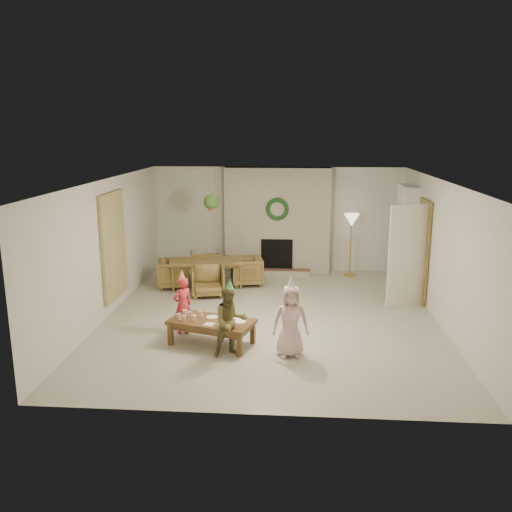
# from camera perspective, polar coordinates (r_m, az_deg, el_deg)

# --- Properties ---
(floor) EXTENTS (7.00, 7.00, 0.00)m
(floor) POSITION_cam_1_polar(r_m,az_deg,el_deg) (9.94, 1.56, -6.46)
(floor) COLOR #B7B29E
(floor) RESTS_ON ground
(ceiling) EXTENTS (7.00, 7.00, 0.00)m
(ceiling) POSITION_cam_1_polar(r_m,az_deg,el_deg) (9.40, 1.66, 8.04)
(ceiling) COLOR white
(ceiling) RESTS_ON wall_back
(wall_back) EXTENTS (7.00, 0.00, 7.00)m
(wall_back) POSITION_cam_1_polar(r_m,az_deg,el_deg) (13.03, 2.33, 3.97)
(wall_back) COLOR silver
(wall_back) RESTS_ON floor
(wall_front) EXTENTS (7.00, 0.00, 7.00)m
(wall_front) POSITION_cam_1_polar(r_m,az_deg,el_deg) (6.23, 0.11, -6.52)
(wall_front) COLOR silver
(wall_front) RESTS_ON floor
(wall_left) EXTENTS (0.00, 7.00, 7.00)m
(wall_left) POSITION_cam_1_polar(r_m,az_deg,el_deg) (10.17, -15.52, 0.84)
(wall_left) COLOR silver
(wall_left) RESTS_ON floor
(wall_right) EXTENTS (0.00, 7.00, 7.00)m
(wall_right) POSITION_cam_1_polar(r_m,az_deg,el_deg) (9.92, 19.19, 0.27)
(wall_right) COLOR silver
(wall_right) RESTS_ON floor
(fireplace_mass) EXTENTS (2.50, 0.40, 2.50)m
(fireplace_mass) POSITION_cam_1_polar(r_m,az_deg,el_deg) (12.83, 2.30, 3.83)
(fireplace_mass) COLOR #581E17
(fireplace_mass) RESTS_ON floor
(fireplace_hearth) EXTENTS (1.60, 0.30, 0.12)m
(fireplace_hearth) POSITION_cam_1_polar(r_m,az_deg,el_deg) (12.74, 2.19, -1.72)
(fireplace_hearth) COLOR maroon
(fireplace_hearth) RESTS_ON floor
(fireplace_firebox) EXTENTS (0.75, 0.12, 0.75)m
(fireplace_firebox) POSITION_cam_1_polar(r_m,az_deg,el_deg) (12.81, 2.23, 0.16)
(fireplace_firebox) COLOR black
(fireplace_firebox) RESTS_ON floor
(fireplace_wreath) EXTENTS (0.54, 0.10, 0.54)m
(fireplace_wreath) POSITION_cam_1_polar(r_m,az_deg,el_deg) (12.56, 2.27, 5.01)
(fireplace_wreath) COLOR #19441C
(fireplace_wreath) RESTS_ON fireplace_mass
(floor_lamp_base) EXTENTS (0.27, 0.27, 0.03)m
(floor_lamp_base) POSITION_cam_1_polar(r_m,az_deg,el_deg) (12.86, 9.93, -1.98)
(floor_lamp_base) COLOR gold
(floor_lamp_base) RESTS_ON floor
(floor_lamp_post) EXTENTS (0.03, 0.03, 1.33)m
(floor_lamp_post) POSITION_cam_1_polar(r_m,az_deg,el_deg) (12.70, 10.05, 0.95)
(floor_lamp_post) COLOR gold
(floor_lamp_post) RESTS_ON floor
(floor_lamp_shade) EXTENTS (0.35, 0.35, 0.29)m
(floor_lamp_shade) POSITION_cam_1_polar(r_m,az_deg,el_deg) (12.58, 10.16, 3.79)
(floor_lamp_shade) COLOR beige
(floor_lamp_shade) RESTS_ON floor_lamp_post
(bookshelf_carcass) EXTENTS (0.30, 1.00, 2.20)m
(bookshelf_carcass) POSITION_cam_1_polar(r_m,az_deg,el_deg) (12.11, 15.68, 2.05)
(bookshelf_carcass) COLOR white
(bookshelf_carcass) RESTS_ON floor
(bookshelf_shelf_a) EXTENTS (0.30, 0.92, 0.03)m
(bookshelf_shelf_a) POSITION_cam_1_polar(r_m,az_deg,el_deg) (12.24, 15.40, -0.93)
(bookshelf_shelf_a) COLOR white
(bookshelf_shelf_a) RESTS_ON bookshelf_carcass
(bookshelf_shelf_b) EXTENTS (0.30, 0.92, 0.03)m
(bookshelf_shelf_b) POSITION_cam_1_polar(r_m,az_deg,el_deg) (12.15, 15.52, 0.89)
(bookshelf_shelf_b) COLOR white
(bookshelf_shelf_b) RESTS_ON bookshelf_carcass
(bookshelf_shelf_c) EXTENTS (0.30, 0.92, 0.03)m
(bookshelf_shelf_c) POSITION_cam_1_polar(r_m,az_deg,el_deg) (12.08, 15.64, 2.75)
(bookshelf_shelf_c) COLOR white
(bookshelf_shelf_c) RESTS_ON bookshelf_carcass
(bookshelf_shelf_d) EXTENTS (0.30, 0.92, 0.03)m
(bookshelf_shelf_d) POSITION_cam_1_polar(r_m,az_deg,el_deg) (12.01, 15.75, 4.62)
(bookshelf_shelf_d) COLOR white
(bookshelf_shelf_d) RESTS_ON bookshelf_carcass
(books_row_lower) EXTENTS (0.20, 0.40, 0.24)m
(books_row_lower) POSITION_cam_1_polar(r_m,az_deg,el_deg) (12.06, 15.48, -0.46)
(books_row_lower) COLOR maroon
(books_row_lower) RESTS_ON bookshelf_shelf_a
(books_row_mid) EXTENTS (0.20, 0.44, 0.24)m
(books_row_mid) POSITION_cam_1_polar(r_m,az_deg,el_deg) (12.17, 15.42, 1.59)
(books_row_mid) COLOR #255189
(books_row_mid) RESTS_ON bookshelf_shelf_b
(books_row_upper) EXTENTS (0.20, 0.36, 0.22)m
(books_row_upper) POSITION_cam_1_polar(r_m,az_deg,el_deg) (11.96, 15.67, 3.27)
(books_row_upper) COLOR gold
(books_row_upper) RESTS_ON bookshelf_shelf_c
(door_frame) EXTENTS (0.05, 0.86, 2.04)m
(door_frame) POSITION_cam_1_polar(r_m,az_deg,el_deg) (11.10, 17.35, 0.51)
(door_frame) COLOR brown
(door_frame) RESTS_ON floor
(door_leaf) EXTENTS (0.77, 0.32, 2.00)m
(door_leaf) POSITION_cam_1_polar(r_m,az_deg,el_deg) (10.66, 15.80, -0.01)
(door_leaf) COLOR beige
(door_leaf) RESTS_ON floor
(curtain_panel) EXTENTS (0.06, 1.20, 2.00)m
(curtain_panel) POSITION_cam_1_polar(r_m,az_deg,el_deg) (10.35, -14.94, 1.07)
(curtain_panel) COLOR #BDB886
(curtain_panel) RESTS_ON wall_left
(dining_table) EXTENTS (1.75, 1.20, 0.56)m
(dining_table) POSITION_cam_1_polar(r_m,az_deg,el_deg) (11.80, -5.29, -1.87)
(dining_table) COLOR brown
(dining_table) RESTS_ON floor
(dining_chair_near) EXTENTS (0.79, 0.81, 0.62)m
(dining_chair_near) POSITION_cam_1_polar(r_m,az_deg,el_deg) (11.12, -5.15, -2.67)
(dining_chair_near) COLOR brown
(dining_chair_near) RESTS_ON floor
(dining_chair_far) EXTENTS (0.79, 0.81, 0.62)m
(dining_chair_far) POSITION_cam_1_polar(r_m,az_deg,el_deg) (12.48, -5.42, -0.90)
(dining_chair_far) COLOR brown
(dining_chair_far) RESTS_ON floor
(dining_chair_left) EXTENTS (0.81, 0.79, 0.62)m
(dining_chair_left) POSITION_cam_1_polar(r_m,az_deg,el_deg) (11.79, -8.72, -1.83)
(dining_chair_left) COLOR brown
(dining_chair_left) RESTS_ON floor
(dining_chair_right) EXTENTS (0.81, 0.79, 0.62)m
(dining_chair_right) POSITION_cam_1_polar(r_m,az_deg,el_deg) (11.86, -1.03, -1.60)
(dining_chair_right) COLOR brown
(dining_chair_right) RESTS_ON floor
(hanging_plant_cord) EXTENTS (0.01, 0.01, 0.70)m
(hanging_plant_cord) POSITION_cam_1_polar(r_m,az_deg,el_deg) (11.05, -4.79, 6.97)
(hanging_plant_cord) COLOR tan
(hanging_plant_cord) RESTS_ON ceiling
(hanging_plant_pot) EXTENTS (0.16, 0.16, 0.12)m
(hanging_plant_pot) POSITION_cam_1_polar(r_m,az_deg,el_deg) (11.09, -4.76, 5.17)
(hanging_plant_pot) COLOR brown
(hanging_plant_pot) RESTS_ON hanging_plant_cord
(hanging_plant_foliage) EXTENTS (0.32, 0.32, 0.32)m
(hanging_plant_foliage) POSITION_cam_1_polar(r_m,az_deg,el_deg) (11.08, -4.77, 5.79)
(hanging_plant_foliage) COLOR #284918
(hanging_plant_foliage) RESTS_ON hanging_plant_pot
(coffee_table_top) EXTENTS (1.46, 1.03, 0.06)m
(coffee_table_top) POSITION_cam_1_polar(r_m,az_deg,el_deg) (8.62, -4.76, -7.02)
(coffee_table_top) COLOR brown
(coffee_table_top) RESTS_ON floor
(coffee_table_apron) EXTENTS (1.33, 0.90, 0.08)m
(coffee_table_apron) POSITION_cam_1_polar(r_m,az_deg,el_deg) (8.64, -4.75, -7.46)
(coffee_table_apron) COLOR brown
(coffee_table_apron) RESTS_ON floor
(coffee_leg_fl) EXTENTS (0.09, 0.09, 0.35)m
(coffee_leg_fl) POSITION_cam_1_polar(r_m,az_deg,el_deg) (8.74, -9.10, -8.27)
(coffee_leg_fl) COLOR brown
(coffee_leg_fl) RESTS_ON floor
(coffee_leg_fr) EXTENTS (0.09, 0.09, 0.35)m
(coffee_leg_fr) POSITION_cam_1_polar(r_m,az_deg,el_deg) (8.22, -1.77, -9.52)
(coffee_leg_fr) COLOR brown
(coffee_leg_fr) RESTS_ON floor
(coffee_leg_bl) EXTENTS (0.09, 0.09, 0.35)m
(coffee_leg_bl) POSITION_cam_1_polar(r_m,az_deg,el_deg) (9.18, -7.36, -7.14)
(coffee_leg_bl) COLOR brown
(coffee_leg_bl) RESTS_ON floor
(coffee_leg_br) EXTENTS (0.09, 0.09, 0.35)m
(coffee_leg_br) POSITION_cam_1_polar(r_m,az_deg,el_deg) (8.69, -0.34, -8.24)
(coffee_leg_br) COLOR brown
(coffee_leg_br) RESTS_ON floor
(cup_a) EXTENTS (0.09, 0.09, 0.09)m
(cup_a) POSITION_cam_1_polar(r_m,az_deg,el_deg) (8.69, -8.24, -6.39)
(cup_a) COLOR white
(cup_a) RESTS_ON coffee_table_top
(cup_b) EXTENTS (0.09, 0.09, 0.09)m
(cup_b) POSITION_cam_1_polar(r_m,az_deg,el_deg) (8.86, -7.59, -5.98)
(cup_b) COLOR white
(cup_b) RESTS_ON coffee_table_top
(cup_c) EXTENTS (0.09, 0.09, 0.09)m
(cup_c) POSITION_cam_1_polar(r_m,az_deg,el_deg) (8.59, -7.70, -6.60)
(cup_c) COLOR white
(cup_c) RESTS_ON coffee_table_top
(cup_d) EXTENTS (0.09, 0.09, 0.09)m
(cup_d) POSITION_cam_1_polar(r_m,az_deg,el_deg) (8.76, -7.05, -6.19)
(cup_d) COLOR white
(cup_d) RESTS_ON coffee_table_top
(cup_e) EXTENTS (0.09, 0.09, 0.09)m
(cup_e) POSITION_cam_1_polar(r_m,az_deg,el_deg) (8.60, -6.60, -6.57)
(cup_e) COLOR white
(cup_e) RESTS_ON coffee_table_top
(cup_f) EXTENTS (0.09, 0.09, 0.09)m
(cup_f) POSITION_cam_1_polar(r_m,az_deg,el_deg) (8.76, -5.97, -6.15)
(cup_f) COLOR white
(cup_f) RESTS_ON coffee_table_top
(plate_a) EXTENTS (0.23, 0.23, 0.01)m
(plate_a) POSITION_cam_1_polar(r_m,az_deg,el_deg) (8.73, -4.70, -6.50)
(plate_a) COLOR white
(plate_a) RESTS_ON coffee_table_top
(plate_b) EXTENTS (0.23, 0.23, 0.01)m
(plate_b) POSITION_cam_1_polar(r_m,az_deg,el_deg) (8.41, -3.51, -7.25)
(plate_b) COLOR white
(plate_b) RESTS_ON coffee_table_top
(plate_c) EXTENTS (0.23, 0.23, 0.01)m
(plate_c) POSITION_cam_1_polar(r_m,az_deg,el_deg) (8.51, -1.67, -6.99)
(plate_c) COLOR white
(plate_c) RESTS_ON coffee_table_top
(food_scoop) EXTENTS (0.09, 0.09, 0.07)m
(food_scoop) POSITION_cam_1_polar(r_m,az_deg,el_deg) (8.40, -3.51, -7.00)
(food_scoop) COLOR tan
(food_scoop) RESTS_ON plate_b
(napkin_left) EXTENTS (0.19, 0.19, 0.01)m
(napkin_left) POSITION_cam_1_polar(r_m,az_deg,el_deg) (8.43, -5.01, -7.25)
(napkin_left) COLOR #FFBBCB
(napkin_left) RESTS_ON coffee_table_top
(napkin_right) EXTENTS (0.19, 0.19, 0.01)m
(napkin_right) POSITION_cam_1_polar(r_m,az_deg,el_deg) (8.62, -2.07, -6.74)
(napkin_right) COLOR #FFBBCB
(napkin_right) RESTS_ON coffee_table_top
(child_red) EXTENTS (0.42, 0.41, 0.97)m
(child_red) POSITION_cam_1_polar(r_m,az_deg,el_deg) (9.11, -7.81, -5.23)
(child_red) COLOR red
(child_red) RESTS_ON floor
(party_hat_red) EXTENTS (0.18, 0.18, 0.18)m
(party_hat_red) POSITION_cam_1_polar(r_m,az_deg,el_deg) (8.96, -7.91, -2.04)
(party_hat_red) COLOR gold
(party_hat_red) RESTS_ON child_red
(child_plaid) EXTENTS (0.65, 0.59, 1.09)m
(child_plaid) POSITION_cam_1_polar(r_m,az_deg,el_deg) (8.13, -2.75, -6.99)
(child_plaid) COLOR brown
(child_plaid) RESTS_ON floor
(party_hat_plaid) EXTENTS (0.14, 0.14, 0.18)m
(party_hat_plaid) POSITION_cam_1_polar(r_m,az_deg,el_deg) (7.95, -2.80, -3.05)
(party_hat_plaid) COLOR #44A05B
(party_hat_plaid) RESTS_ON child_plaid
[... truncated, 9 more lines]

